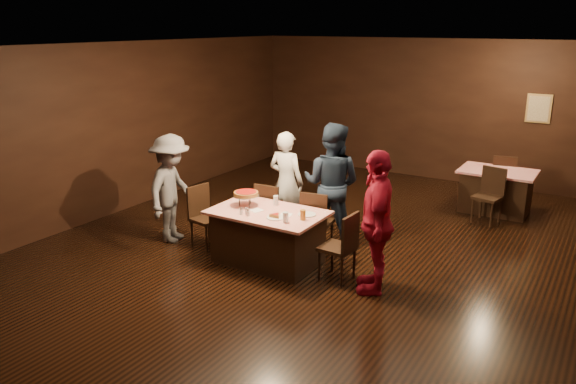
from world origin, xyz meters
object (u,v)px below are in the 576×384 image
object	(u,v)px
chair_far_right	(318,221)
glass_front_right	(286,217)
chair_far_left	(273,212)
glass_amber	(303,215)
chair_back_near	(488,196)
diner_navy_hoodie	(332,184)
back_table	(496,191)
chair_back_far	(503,179)
plate_empty	(307,214)
main_table	(268,237)
chair_end_left	(207,218)
diner_white_jacket	(286,182)
glass_back	(276,200)
diner_grey_knit	(172,189)
diner_red_shirt	(376,222)
chair_end_right	(337,246)
pizza_stand	(246,194)

from	to	relation	value
chair_far_right	glass_front_right	world-z (taller)	chair_far_right
chair_far_left	glass_amber	distance (m)	1.33
chair_back_near	diner_navy_hoodie	bearing A→B (deg)	-119.18
back_table	chair_back_far	world-z (taller)	chair_back_far
plate_empty	glass_front_right	distance (m)	0.42
main_table	diner_navy_hoodie	xyz separation A→B (m)	(0.42, 1.15, 0.56)
chair_end_left	diner_white_jacket	xyz separation A→B (m)	(0.67, 1.22, 0.36)
diner_white_jacket	main_table	bearing A→B (deg)	109.01
diner_white_jacket	chair_back_near	bearing A→B (deg)	-142.71
chair_far_left	glass_front_right	distance (m)	1.36
diner_white_jacket	glass_back	xyz separation A→B (m)	(0.38, -0.92, 0.01)
diner_white_jacket	diner_grey_knit	size ratio (longest dim) A/B	0.98
chair_back_far	diner_red_shirt	xyz separation A→B (m)	(-0.66, -4.66, 0.45)
diner_navy_hoodie	glass_front_right	distance (m)	1.41
chair_back_far	glass_front_right	world-z (taller)	chair_back_far
chair_end_right	glass_amber	bearing A→B (deg)	-80.66
main_table	glass_front_right	world-z (taller)	glass_front_right
chair_back_near	plate_empty	distance (m)	3.65
glass_amber	back_table	bearing A→B (deg)	67.48
chair_back_near	chair_back_far	world-z (taller)	same
diner_white_jacket	glass_amber	xyz separation A→B (m)	(1.03, -1.27, 0.01)
chair_end_right	chair_far_right	bearing A→B (deg)	-133.34
chair_end_left	pizza_stand	world-z (taller)	pizza_stand
back_table	chair_end_left	size ratio (longest dim) A/B	1.37
back_table	chair_end_left	distance (m)	5.28
diner_navy_hoodie	chair_end_right	bearing A→B (deg)	113.90
pizza_stand	glass_back	world-z (taller)	pizza_stand
plate_empty	glass_amber	world-z (taller)	glass_amber
chair_end_right	plate_empty	world-z (taller)	chair_end_right
chair_far_right	glass_back	bearing A→B (deg)	36.29
glass_back	chair_far_right	bearing A→B (deg)	45.00
chair_far_right	diner_navy_hoodie	distance (m)	0.62
chair_far_left	chair_far_right	world-z (taller)	same
main_table	glass_back	xyz separation A→B (m)	(-0.05, 0.30, 0.46)
chair_far_left	chair_far_right	xyz separation A→B (m)	(0.80, -0.00, 0.00)
main_table	glass_front_right	bearing A→B (deg)	-29.05
diner_red_shirt	diner_grey_knit	bearing A→B (deg)	-112.79
chair_end_right	glass_front_right	size ratio (longest dim) A/B	6.79
back_table	chair_end_right	size ratio (longest dim) A/B	1.37
main_table	chair_end_right	bearing A→B (deg)	0.00
glass_amber	main_table	bearing A→B (deg)	175.24
diner_grey_knit	pizza_stand	xyz separation A→B (m)	(1.34, 0.10, 0.10)
chair_back_near	glass_amber	bearing A→B (deg)	-105.12
chair_far_left	glass_front_right	size ratio (longest dim) A/B	6.79
diner_white_jacket	plate_empty	xyz separation A→B (m)	(0.98, -1.07, -0.06)
glass_front_right	pizza_stand	bearing A→B (deg)	160.56
chair_back_far	pizza_stand	bearing A→B (deg)	49.06
diner_red_shirt	glass_amber	bearing A→B (deg)	-111.60
main_table	glass_back	distance (m)	0.55
diner_grey_knit	glass_amber	distance (m)	2.34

